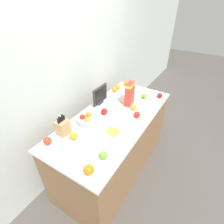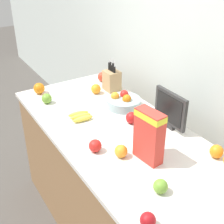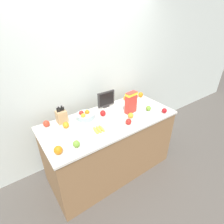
{
  "view_description": "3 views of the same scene",
  "coord_description": "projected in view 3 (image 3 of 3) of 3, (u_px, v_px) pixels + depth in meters",
  "views": [
    {
      "loc": [
        -1.47,
        -0.88,
        2.18
      ],
      "look_at": [
        -0.03,
        0.02,
        1.0
      ],
      "focal_mm": 28.0,
      "sensor_mm": 36.0,
      "label": 1
    },
    {
      "loc": [
        1.45,
        -0.95,
        2.03
      ],
      "look_at": [
        -0.06,
        -0.01,
        1.04
      ],
      "focal_mm": 50.0,
      "sensor_mm": 36.0,
      "label": 2
    },
    {
      "loc": [
        -1.13,
        -1.64,
        2.18
      ],
      "look_at": [
        0.01,
        -0.04,
        1.05
      ],
      "focal_mm": 28.0,
      "sensor_mm": 36.0,
      "label": 3
    }
  ],
  "objects": [
    {
      "name": "ground_plane",
      "position": [
        110.0,
        168.0,
        2.81
      ],
      "size": [
        14.0,
        14.0,
        0.0
      ],
      "primitive_type": "plane",
      "color": "#514C47"
    },
    {
      "name": "wall_back",
      "position": [
        86.0,
        80.0,
        2.61
      ],
      "size": [
        9.0,
        0.06,
        2.6
      ],
      "color": "silver",
      "rests_on": "ground_plane"
    },
    {
      "name": "counter",
      "position": [
        110.0,
        145.0,
        2.58
      ],
      "size": [
        1.83,
        0.82,
        0.93
      ],
      "color": "olive",
      "rests_on": "ground_plane"
    },
    {
      "name": "knife_block",
      "position": [
        62.0,
        116.0,
        2.24
      ],
      "size": [
        0.12,
        0.11,
        0.28
      ],
      "color": "tan",
      "rests_on": "counter"
    },
    {
      "name": "small_monitor",
      "position": [
        106.0,
        99.0,
        2.58
      ],
      "size": [
        0.28,
        0.03,
        0.25
      ],
      "color": "#2D2D2D",
      "rests_on": "counter"
    },
    {
      "name": "cereal_box",
      "position": [
        131.0,
        102.0,
        2.43
      ],
      "size": [
        0.18,
        0.1,
        0.31
      ],
      "rotation": [
        0.0,
        0.0,
        0.11
      ],
      "color": "red",
      "rests_on": "counter"
    },
    {
      "name": "fruit_bowl",
      "position": [
        85.0,
        115.0,
        2.36
      ],
      "size": [
        0.26,
        0.26,
        0.11
      ],
      "color": "#99B2B7",
      "rests_on": "counter"
    },
    {
      "name": "banana_bunch",
      "position": [
        99.0,
        129.0,
        2.11
      ],
      "size": [
        0.13,
        0.16,
        0.04
      ],
      "rotation": [
        0.0,
        0.0,
        1.51
      ],
      "color": "yellow",
      "rests_on": "counter"
    },
    {
      "name": "apple_rightmost",
      "position": [
        76.0,
        144.0,
        1.85
      ],
      "size": [
        0.08,
        0.08,
        0.08
      ],
      "primitive_type": "sphere",
      "color": "#6B9E33",
      "rests_on": "counter"
    },
    {
      "name": "apple_rear",
      "position": [
        46.0,
        124.0,
        2.18
      ],
      "size": [
        0.08,
        0.08,
        0.08
      ],
      "primitive_type": "sphere",
      "color": "red",
      "rests_on": "counter"
    },
    {
      "name": "apple_near_bananas",
      "position": [
        164.0,
        111.0,
        2.48
      ],
      "size": [
        0.07,
        0.07,
        0.07
      ],
      "primitive_type": "sphere",
      "color": "#A31419",
      "rests_on": "counter"
    },
    {
      "name": "apple_front",
      "position": [
        103.0,
        113.0,
        2.41
      ],
      "size": [
        0.08,
        0.08,
        0.08
      ],
      "primitive_type": "sphere",
      "color": "red",
      "rests_on": "counter"
    },
    {
      "name": "apple_middle",
      "position": [
        129.0,
        122.0,
        2.23
      ],
      "size": [
        0.08,
        0.08,
        0.08
      ],
      "primitive_type": "sphere",
      "color": "red",
      "rests_on": "counter"
    },
    {
      "name": "apple_leftmost",
      "position": [
        148.0,
        108.0,
        2.54
      ],
      "size": [
        0.07,
        0.07,
        0.07
      ],
      "primitive_type": "sphere",
      "color": "#6B9E33",
      "rests_on": "counter"
    },
    {
      "name": "orange_front_right",
      "position": [
        141.0,
        95.0,
        2.95
      ],
      "size": [
        0.08,
        0.08,
        0.08
      ],
      "primitive_type": "sphere",
      "color": "orange",
      "rests_on": "counter"
    },
    {
      "name": "orange_mid_right",
      "position": [
        130.0,
        97.0,
        2.89
      ],
      "size": [
        0.08,
        0.08,
        0.08
      ],
      "primitive_type": "sphere",
      "color": "orange",
      "rests_on": "counter"
    },
    {
      "name": "orange_mid_left",
      "position": [
        58.0,
        150.0,
        1.76
      ],
      "size": [
        0.09,
        0.09,
        0.09
      ],
      "primitive_type": "sphere",
      "color": "orange",
      "rests_on": "counter"
    },
    {
      "name": "orange_back_center",
      "position": [
        66.0,
        125.0,
        2.16
      ],
      "size": [
        0.08,
        0.08,
        0.08
      ],
      "primitive_type": "sphere",
      "color": "orange",
      "rests_on": "counter"
    },
    {
      "name": "orange_by_cereal",
      "position": [
        131.0,
        115.0,
        2.36
      ],
      "size": [
        0.08,
        0.08,
        0.08
      ],
      "primitive_type": "sphere",
      "color": "orange",
      "rests_on": "counter"
    },
    {
      "name": "orange_near_bowl",
      "position": [
        126.0,
        98.0,
        2.84
      ],
      "size": [
        0.08,
        0.08,
        0.08
      ],
      "primitive_type": "sphere",
      "color": "orange",
      "rests_on": "counter"
    }
  ]
}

